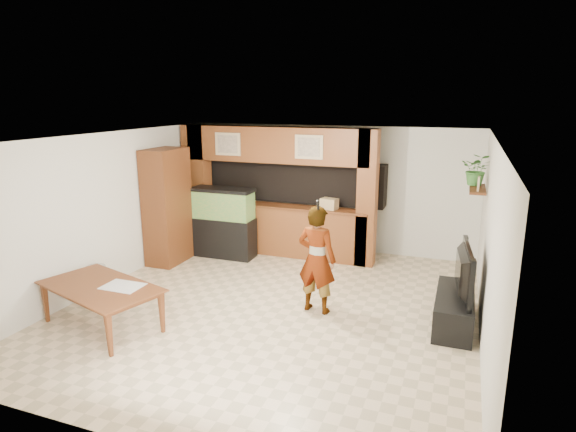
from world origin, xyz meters
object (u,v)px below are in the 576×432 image
at_px(person, 317,259).
at_px(dining_table, 100,307).
at_px(pantry_cabinet, 167,206).
at_px(aquarium, 223,223).
at_px(television, 458,271).

xyz_separation_m(person, dining_table, (-2.67, -1.59, -0.51)).
bearing_deg(dining_table, pantry_cabinet, 121.45).
bearing_deg(aquarium, dining_table, -92.90).
height_order(person, dining_table, person).
relative_size(television, dining_table, 0.70).
relative_size(aquarium, television, 1.15).
distance_m(pantry_cabinet, dining_table, 2.96).
bearing_deg(television, aquarium, 64.97).
relative_size(aquarium, dining_table, 0.80).
relative_size(pantry_cabinet, person, 1.35).
relative_size(aquarium, person, 0.86).
relative_size(pantry_cabinet, aquarium, 1.58).
bearing_deg(pantry_cabinet, dining_table, -75.63).
bearing_deg(person, aquarium, -28.13).
relative_size(pantry_cabinet, television, 1.81).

